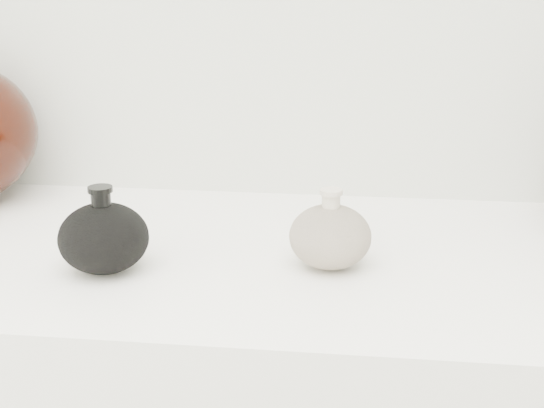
# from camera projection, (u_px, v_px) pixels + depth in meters

# --- Properties ---
(black_gourd_vase) EXTENTS (0.12, 0.12, 0.10)m
(black_gourd_vase) POSITION_uv_depth(u_px,v_px,m) (104.00, 237.00, 0.88)
(black_gourd_vase) COLOR black
(black_gourd_vase) RESTS_ON display_counter
(cream_gourd_vase) EXTENTS (0.12, 0.12, 0.10)m
(cream_gourd_vase) POSITION_uv_depth(u_px,v_px,m) (330.00, 236.00, 0.89)
(cream_gourd_vase) COLOR beige
(cream_gourd_vase) RESTS_ON display_counter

